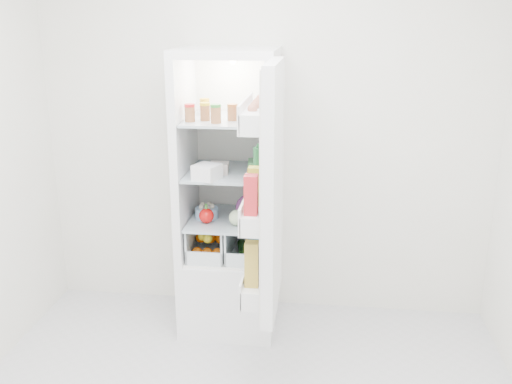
# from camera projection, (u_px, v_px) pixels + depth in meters

# --- Properties ---
(room_walls) EXTENTS (3.02, 3.02, 2.61)m
(room_walls) POSITION_uv_depth(u_px,v_px,m) (226.00, 120.00, 2.23)
(room_walls) COLOR silver
(room_walls) RESTS_ON ground
(refrigerator) EXTENTS (0.60, 0.60, 1.80)m
(refrigerator) POSITION_uv_depth(u_px,v_px,m) (231.00, 227.00, 3.71)
(refrigerator) COLOR white
(refrigerator) RESTS_ON ground
(shelf_low) EXTENTS (0.49, 0.53, 0.01)m
(shelf_low) POSITION_uv_depth(u_px,v_px,m) (229.00, 219.00, 3.63)
(shelf_low) COLOR #A2B3BE
(shelf_low) RESTS_ON refrigerator
(shelf_mid) EXTENTS (0.49, 0.53, 0.02)m
(shelf_mid) POSITION_uv_depth(u_px,v_px,m) (228.00, 172.00, 3.54)
(shelf_mid) COLOR #A2B3BE
(shelf_mid) RESTS_ON refrigerator
(shelf_top) EXTENTS (0.49, 0.53, 0.02)m
(shelf_top) POSITION_uv_depth(u_px,v_px,m) (228.00, 120.00, 3.44)
(shelf_top) COLOR #A2B3BE
(shelf_top) RESTS_ON refrigerator
(crisper_left) EXTENTS (0.23, 0.46, 0.22)m
(crisper_left) POSITION_uv_depth(u_px,v_px,m) (211.00, 237.00, 3.69)
(crisper_left) COLOR silver
(crisper_left) RESTS_ON refrigerator
(crisper_right) EXTENTS (0.23, 0.46, 0.22)m
(crisper_right) POSITION_uv_depth(u_px,v_px,m) (248.00, 239.00, 3.66)
(crisper_right) COLOR silver
(crisper_right) RESTS_ON refrigerator
(condiment_jars) EXTENTS (0.46, 0.32, 0.08)m
(condiment_jars) POSITION_uv_depth(u_px,v_px,m) (221.00, 114.00, 3.35)
(condiment_jars) COLOR #B21919
(condiment_jars) RESTS_ON shelf_top
(squeeze_bottle) EXTENTS (0.06, 0.06, 0.18)m
(squeeze_bottle) POSITION_uv_depth(u_px,v_px,m) (265.00, 101.00, 3.52)
(squeeze_bottle) COLOR silver
(squeeze_bottle) RESTS_ON shelf_top
(tub_white) EXTENTS (0.18, 0.18, 0.09)m
(tub_white) POSITION_uv_depth(u_px,v_px,m) (207.00, 172.00, 3.35)
(tub_white) COLOR white
(tub_white) RESTS_ON shelf_mid
(tub_cream) EXTENTS (0.12, 0.12, 0.07)m
(tub_cream) POSITION_uv_depth(u_px,v_px,m) (219.00, 168.00, 3.48)
(tub_cream) COLOR beige
(tub_cream) RESTS_ON shelf_mid
(tin_red) EXTENTS (0.11, 0.11, 0.06)m
(tin_red) POSITION_uv_depth(u_px,v_px,m) (255.00, 177.00, 3.30)
(tin_red) COLOR #E24A21
(tin_red) RESTS_ON shelf_mid
(tub_green) EXTENTS (0.10, 0.14, 0.07)m
(tub_green) POSITION_uv_depth(u_px,v_px,m) (256.00, 166.00, 3.51)
(tub_green) COLOR #3D8748
(tub_green) RESTS_ON shelf_mid
(red_cabbage) EXTENTS (0.17, 0.17, 0.17)m
(red_cabbage) POSITION_uv_depth(u_px,v_px,m) (249.00, 208.00, 3.55)
(red_cabbage) COLOR #501C52
(red_cabbage) RESTS_ON shelf_low
(bell_pepper) EXTENTS (0.09, 0.09, 0.09)m
(bell_pepper) POSITION_uv_depth(u_px,v_px,m) (206.00, 216.00, 3.53)
(bell_pepper) COLOR red
(bell_pepper) RESTS_ON shelf_low
(mushroom_bowl) EXTENTS (0.16, 0.16, 0.07)m
(mushroom_bowl) POSITION_uv_depth(u_px,v_px,m) (207.00, 213.00, 3.62)
(mushroom_bowl) COLOR #92B4DB
(mushroom_bowl) RESTS_ON shelf_low
(salad_bag) EXTENTS (0.10, 0.10, 0.10)m
(salad_bag) POSITION_uv_depth(u_px,v_px,m) (237.00, 218.00, 3.49)
(salad_bag) COLOR beige
(salad_bag) RESTS_ON shelf_low
(citrus_pile) EXTENTS (0.20, 0.24, 0.16)m
(citrus_pile) POSITION_uv_depth(u_px,v_px,m) (209.00, 243.00, 3.64)
(citrus_pile) COLOR orange
(citrus_pile) RESTS_ON refrigerator
(veg_pile) EXTENTS (0.16, 0.30, 0.10)m
(veg_pile) POSITION_uv_depth(u_px,v_px,m) (249.00, 246.00, 3.67)
(veg_pile) COLOR #1E4A18
(veg_pile) RESTS_ON refrigerator
(fridge_door) EXTENTS (0.17, 0.60, 1.30)m
(fridge_door) POSITION_uv_depth(u_px,v_px,m) (267.00, 195.00, 2.95)
(fridge_door) COLOR white
(fridge_door) RESTS_ON refrigerator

